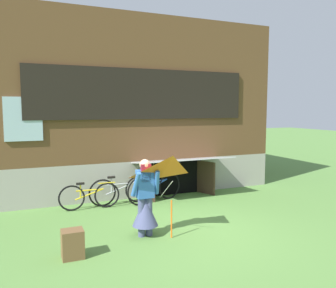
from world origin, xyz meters
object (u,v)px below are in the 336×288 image
object	(u,v)px
bicycle_yellow	(89,196)
wooden_crate	(73,244)
bicycle_blue	(155,188)
bicycle_silver	(120,190)
kite	(173,179)
person	(145,204)

from	to	relation	value
bicycle_yellow	wooden_crate	world-z (taller)	bicycle_yellow
bicycle_blue	bicycle_silver	xyz separation A→B (m)	(-0.93, 0.14, -0.01)
bicycle_blue	wooden_crate	bearing A→B (deg)	-148.51
kite	bicycle_blue	size ratio (longest dim) A/B	0.90
person	bicycle_yellow	bearing A→B (deg)	116.73
bicycle_silver	bicycle_yellow	size ratio (longest dim) A/B	1.11
kite	bicycle_blue	bearing A→B (deg)	76.08
bicycle_silver	bicycle_yellow	world-z (taller)	bicycle_silver
bicycle_silver	bicycle_yellow	distance (m)	0.87
bicycle_yellow	bicycle_blue	bearing A→B (deg)	2.79
person	bicycle_blue	world-z (taller)	person
bicycle_silver	bicycle_yellow	bearing A→B (deg)	-172.95
person	bicycle_silver	size ratio (longest dim) A/B	0.91
bicycle_blue	wooden_crate	size ratio (longest dim) A/B	3.50
bicycle_yellow	wooden_crate	size ratio (longest dim) A/B	3.12
person	kite	distance (m)	0.91
kite	bicycle_blue	world-z (taller)	kite
person	kite	xyz separation A→B (m)	(0.36, -0.59, 0.61)
person	wooden_crate	distance (m)	1.62
bicycle_blue	bicycle_yellow	bearing A→B (deg)	163.96
kite	bicycle_silver	world-z (taller)	kite
person	bicycle_silver	xyz separation A→B (m)	(0.14, 2.46, -0.28)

